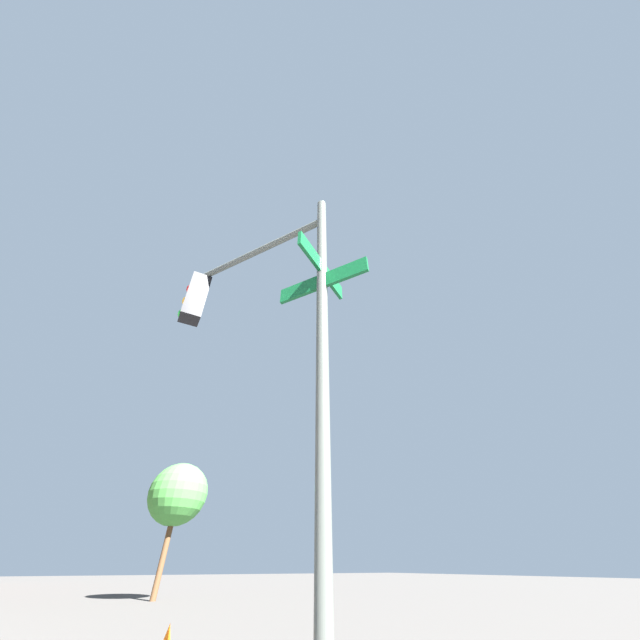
# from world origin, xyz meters

# --- Properties ---
(traffic_signal_near) EXTENTS (2.52, 1.79, 5.17)m
(traffic_signal_near) POSITION_xyz_m (-5.90, -6.75, 3.63)
(traffic_signal_near) COLOR #474C47
(traffic_signal_near) RESTS_ON ground_plane
(street_tree) EXTENTS (2.63, 2.63, 5.14)m
(street_tree) POSITION_xyz_m (9.06, -8.20, 3.80)
(street_tree) COLOR #4C331E
(street_tree) RESTS_ON ground_plane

